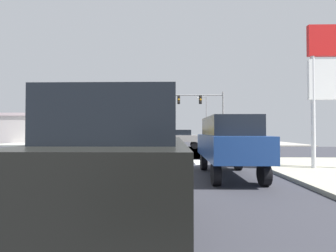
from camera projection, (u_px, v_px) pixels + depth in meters
ground at (141, 151)px, 20.93m from camera, size 90.00×90.00×0.05m
sidewalk_corner_ne at (247, 143)px, 32.64m from camera, size 12.00×12.00×0.14m
sidewalk_corner_nw at (60, 143)px, 33.20m from camera, size 12.00×12.00×0.14m
crosswalk_near at (120, 162)px, 13.64m from camera, size 13.50×2.00×0.01m
crosswalk_far at (147, 146)px, 28.23m from camera, size 13.50×2.00×0.01m
traffic_signal_mast at (203, 106)px, 28.42m from camera, size 6.12×0.55×6.44m
gas_station_sign at (326, 72)px, 10.65m from camera, size 1.60×0.20×6.53m
street_lamp at (205, 114)px, 38.77m from camera, size 1.78×0.32×7.31m
bank_building at (49, 129)px, 36.33m from camera, size 12.45×8.99×4.21m
sedan_farside_1 at (180, 137)px, 24.37m from camera, size 4.30×1.80×1.88m
suv_leading_1 at (229, 141)px, 9.37m from camera, size 1.96×4.60×2.34m
box_truck_trailing_3 at (140, 125)px, 34.83m from camera, size 2.40×7.20×4.85m
suv_middle_2 at (128, 153)px, 4.25m from camera, size 1.96×4.60×2.34m
sedan_outer_3 at (142, 133)px, 58.90m from camera, size 1.80×4.30×1.88m
sedan_inner_4 at (153, 133)px, 57.64m from camera, size 1.80×4.30×1.88m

